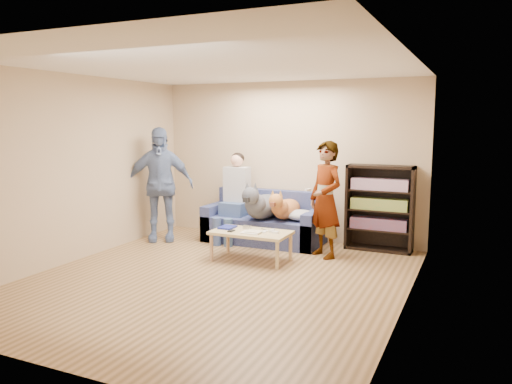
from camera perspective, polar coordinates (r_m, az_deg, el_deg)
The scene contains 27 objects.
ground at distance 6.30m, azimuth -4.59°, elevation -10.00°, with size 5.00×5.00×0.00m, color brown.
ceiling at distance 6.02m, azimuth -4.88°, elevation 14.22°, with size 5.00×5.00×0.00m, color white.
wall_back at distance 8.29m, azimuth 3.73°, elevation 3.55°, with size 4.50×4.50×0.00m, color tan.
wall_front at distance 4.05m, azimuth -22.24°, elevation -1.79°, with size 4.50×4.50×0.00m, color tan.
wall_left at distance 7.38m, azimuth -20.18°, elevation 2.51°, with size 5.00×5.00×0.00m, color tan.
wall_right at distance 5.31m, azimuth 16.99°, elevation 0.67°, with size 5.00×5.00×0.00m, color tan.
blanket at distance 7.76m, azimuth 5.17°, elevation -2.65°, with size 0.48×0.40×0.16m, color #B1B1B6.
person_standing_right at distance 7.22m, azimuth 7.96°, elevation -0.87°, with size 0.61×0.40×1.68m, color gray.
person_standing_left at distance 8.29m, azimuth -10.98°, elevation 0.86°, with size 1.09×0.45×1.86m, color #788EC1.
held_controller at distance 7.06m, azimuth 5.97°, elevation 0.25°, with size 0.04×0.11×0.03m, color white.
notebook_blue at distance 7.25m, azimuth -3.28°, elevation -4.04°, with size 0.20×0.26×0.03m, color navy.
papers at distance 6.92m, azimuth -0.55°, elevation -4.65°, with size 0.26×0.20×0.01m, color white.
magazine at distance 6.92m, azimuth -0.25°, elevation -4.53°, with size 0.22×0.17×0.01m, color beige.
camera_silver at distance 7.18m, azimuth -1.04°, elevation -4.04°, with size 0.11×0.06×0.05m, color #AFB0B4.
controller_a at distance 7.01m, azimuth 1.86°, elevation -4.43°, with size 0.04×0.13×0.03m, color silver.
controller_b at distance 6.90m, azimuth 2.22°, elevation -4.62°, with size 0.09×0.06×0.03m, color white.
headphone_cup_a at distance 6.93m, azimuth 0.86°, elevation -4.61°, with size 0.07×0.07×0.02m, color white.
headphone_cup_b at distance 7.00m, azimuth 1.12°, elevation -4.48°, with size 0.07×0.07×0.02m, color white.
pen_orange at distance 6.90m, azimuth -1.29°, elevation -4.72°, with size 0.01×0.01×0.14m, color #C5831B.
pen_black at distance 7.14m, azimuth 0.92°, elevation -4.28°, with size 0.01×0.01×0.14m, color black.
wallet at distance 7.03m, azimuth -2.84°, elevation -4.45°, with size 0.07×0.12×0.01m, color black.
sofa at distance 8.15m, azimuth 1.01°, elevation -3.75°, with size 1.90×0.85×0.82m.
person_seated at distance 8.16m, azimuth -2.49°, elevation -0.24°, with size 0.40×0.73×1.47m.
dog_gray at distance 7.84m, azimuth 0.60°, elevation -1.49°, with size 0.43×1.26×0.63m.
dog_tan at distance 7.82m, azimuth 3.30°, elevation -1.83°, with size 0.36×1.14×0.52m.
coffee_table at distance 7.04m, azimuth -0.57°, elevation -4.88°, with size 1.10×0.60×0.42m.
bookshelf at distance 7.79m, azimuth 13.97°, elevation -1.57°, with size 1.00×0.34×1.30m.
Camera 1 is at (2.92, -5.23, 1.95)m, focal length 35.00 mm.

